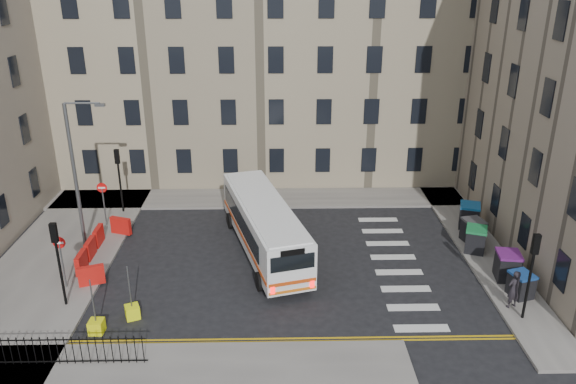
{
  "coord_description": "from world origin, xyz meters",
  "views": [
    {
      "loc": [
        -2.22,
        -26.21,
        14.65
      ],
      "look_at": [
        -1.63,
        2.49,
        3.0
      ],
      "focal_mm": 35.0,
      "sensor_mm": 36.0,
      "label": 1
    }
  ],
  "objects_px": {
    "wheelie_bin_a": "(521,285)",
    "wheelie_bin_e": "(469,216)",
    "bollard_chevron": "(97,326)",
    "bollard_yellow": "(132,312)",
    "streetlamp": "(75,174)",
    "pedestrian": "(514,289)",
    "bus": "(264,225)",
    "wheelie_bin_b": "(507,266)",
    "wheelie_bin_c": "(475,239)",
    "wheelie_bin_d": "(473,231)"
  },
  "relations": [
    {
      "from": "wheelie_bin_b",
      "to": "wheelie_bin_e",
      "type": "xyz_separation_m",
      "value": [
        0.0,
        5.94,
        0.02
      ]
    },
    {
      "from": "wheelie_bin_a",
      "to": "wheelie_bin_d",
      "type": "bearing_deg",
      "value": 77.39
    },
    {
      "from": "wheelie_bin_b",
      "to": "wheelie_bin_c",
      "type": "height_order",
      "value": "wheelie_bin_b"
    },
    {
      "from": "wheelie_bin_a",
      "to": "bollard_chevron",
      "type": "bearing_deg",
      "value": 169.89
    },
    {
      "from": "wheelie_bin_d",
      "to": "bollard_chevron",
      "type": "bearing_deg",
      "value": -170.59
    },
    {
      "from": "wheelie_bin_e",
      "to": "pedestrian",
      "type": "relative_size",
      "value": 0.86
    },
    {
      "from": "bus",
      "to": "bollard_chevron",
      "type": "distance_m",
      "value": 10.13
    },
    {
      "from": "streetlamp",
      "to": "bus",
      "type": "distance_m",
      "value": 10.43
    },
    {
      "from": "streetlamp",
      "to": "wheelie_bin_b",
      "type": "height_order",
      "value": "streetlamp"
    },
    {
      "from": "wheelie_bin_b",
      "to": "pedestrian",
      "type": "relative_size",
      "value": 0.76
    },
    {
      "from": "wheelie_bin_e",
      "to": "bollard_yellow",
      "type": "xyz_separation_m",
      "value": [
        -17.86,
        -8.73,
        -0.58
      ]
    },
    {
      "from": "wheelie_bin_c",
      "to": "wheelie_bin_a",
      "type": "bearing_deg",
      "value": -60.96
    },
    {
      "from": "wheelie_bin_a",
      "to": "wheelie_bin_c",
      "type": "distance_m",
      "value": 4.57
    },
    {
      "from": "wheelie_bin_d",
      "to": "wheelie_bin_c",
      "type": "bearing_deg",
      "value": -115.6
    },
    {
      "from": "streetlamp",
      "to": "bollard_yellow",
      "type": "height_order",
      "value": "streetlamp"
    },
    {
      "from": "streetlamp",
      "to": "pedestrian",
      "type": "relative_size",
      "value": 4.39
    },
    {
      "from": "bus",
      "to": "wheelie_bin_d",
      "type": "relative_size",
      "value": 7.66
    },
    {
      "from": "wheelie_bin_c",
      "to": "wheelie_bin_e",
      "type": "relative_size",
      "value": 0.96
    },
    {
      "from": "wheelie_bin_a",
      "to": "wheelie_bin_d",
      "type": "xyz_separation_m",
      "value": [
        -0.42,
        5.64,
        0.07
      ]
    },
    {
      "from": "wheelie_bin_a",
      "to": "wheelie_bin_b",
      "type": "relative_size",
      "value": 0.92
    },
    {
      "from": "streetlamp",
      "to": "pedestrian",
      "type": "xyz_separation_m",
      "value": [
        21.41,
        -6.65,
        -3.26
      ]
    },
    {
      "from": "streetlamp",
      "to": "wheelie_bin_c",
      "type": "bearing_deg",
      "value": -3.22
    },
    {
      "from": "wheelie_bin_e",
      "to": "bollard_yellow",
      "type": "bearing_deg",
      "value": -135.93
    },
    {
      "from": "streetlamp",
      "to": "wheelie_bin_a",
      "type": "bearing_deg",
      "value": -14.5
    },
    {
      "from": "bus",
      "to": "pedestrian",
      "type": "distance_m",
      "value": 12.77
    },
    {
      "from": "wheelie_bin_a",
      "to": "bus",
      "type": "bearing_deg",
      "value": 141.22
    },
    {
      "from": "streetlamp",
      "to": "wheelie_bin_b",
      "type": "distance_m",
      "value": 22.78
    },
    {
      "from": "bus",
      "to": "wheelie_bin_a",
      "type": "xyz_separation_m",
      "value": [
        12.13,
        -4.88,
        -0.9
      ]
    },
    {
      "from": "wheelie_bin_c",
      "to": "bollard_yellow",
      "type": "bearing_deg",
      "value": -140.89
    },
    {
      "from": "wheelie_bin_e",
      "to": "bollard_chevron",
      "type": "xyz_separation_m",
      "value": [
        -19.13,
        -9.8,
        -0.58
      ]
    },
    {
      "from": "streetlamp",
      "to": "wheelie_bin_c",
      "type": "height_order",
      "value": "streetlamp"
    },
    {
      "from": "wheelie_bin_a",
      "to": "wheelie_bin_e",
      "type": "xyz_separation_m",
      "value": [
        -0.04,
        7.53,
        0.13
      ]
    },
    {
      "from": "wheelie_bin_d",
      "to": "bollard_chevron",
      "type": "relative_size",
      "value": 2.34
    },
    {
      "from": "bollard_yellow",
      "to": "streetlamp",
      "type": "bearing_deg",
      "value": 121.66
    },
    {
      "from": "streetlamp",
      "to": "wheelie_bin_d",
      "type": "height_order",
      "value": "streetlamp"
    },
    {
      "from": "wheelie_bin_e",
      "to": "wheelie_bin_b",
      "type": "bearing_deg",
      "value": -71.99
    },
    {
      "from": "wheelie_bin_d",
      "to": "pedestrian",
      "type": "xyz_separation_m",
      "value": [
        -0.35,
        -6.56,
        0.26
      ]
    },
    {
      "from": "bollard_yellow",
      "to": "bollard_chevron",
      "type": "distance_m",
      "value": 1.66
    },
    {
      "from": "wheelie_bin_d",
      "to": "bollard_chevron",
      "type": "distance_m",
      "value": 20.36
    },
    {
      "from": "streetlamp",
      "to": "bollard_yellow",
      "type": "bearing_deg",
      "value": -58.34
    },
    {
      "from": "wheelie_bin_b",
      "to": "wheelie_bin_c",
      "type": "bearing_deg",
      "value": 109.93
    },
    {
      "from": "bollard_yellow",
      "to": "wheelie_bin_b",
      "type": "bearing_deg",
      "value": 8.89
    },
    {
      "from": "wheelie_bin_a",
      "to": "wheelie_bin_c",
      "type": "height_order",
      "value": "wheelie_bin_c"
    },
    {
      "from": "streetlamp",
      "to": "wheelie_bin_d",
      "type": "xyz_separation_m",
      "value": [
        21.76,
        -0.09,
        -3.52
      ]
    },
    {
      "from": "wheelie_bin_b",
      "to": "wheelie_bin_e",
      "type": "bearing_deg",
      "value": 98.03
    },
    {
      "from": "streetlamp",
      "to": "bus",
      "type": "bearing_deg",
      "value": -4.85
    },
    {
      "from": "streetlamp",
      "to": "bollard_chevron",
      "type": "bearing_deg",
      "value": -69.44
    },
    {
      "from": "wheelie_bin_c",
      "to": "wheelie_bin_d",
      "type": "relative_size",
      "value": 1.09
    },
    {
      "from": "bollard_chevron",
      "to": "bollard_yellow",
      "type": "bearing_deg",
      "value": 39.95
    },
    {
      "from": "pedestrian",
      "to": "bollard_yellow",
      "type": "xyz_separation_m",
      "value": [
        -17.13,
        -0.28,
        -0.78
      ]
    }
  ]
}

